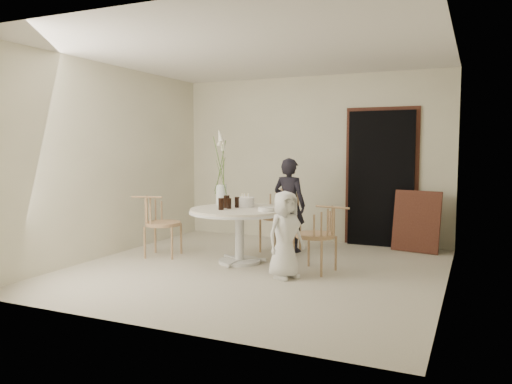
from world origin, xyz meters
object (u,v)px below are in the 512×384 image
at_px(table, 239,217).
at_px(girl, 289,205).
at_px(chair_left, 155,217).
at_px(flower_vase, 221,178).
at_px(chair_right, 324,229).
at_px(birthday_cake, 244,202).
at_px(boy, 285,235).
at_px(chair_far, 285,209).

bearing_deg(table, girl, 70.56).
xyz_separation_m(chair_left, flower_vase, (0.86, 0.39, 0.55)).
distance_m(chair_right, girl, 1.34).
xyz_separation_m(girl, flower_vase, (-0.76, -0.69, 0.41)).
xyz_separation_m(chair_right, chair_left, (-2.46, -0.04, 0.01)).
distance_m(chair_right, flower_vase, 1.73).
bearing_deg(birthday_cake, chair_left, -166.29).
bearing_deg(flower_vase, birthday_cake, -11.38).
bearing_deg(girl, flower_vase, 50.12).
bearing_deg(boy, chair_far, 49.01).
bearing_deg(chair_right, girl, -130.64).
bearing_deg(chair_far, girl, -26.58).
xyz_separation_m(chair_right, flower_vase, (-1.59, 0.35, 0.56)).
relative_size(chair_right, chair_left, 0.98).
bearing_deg(chair_left, boy, -114.54).
relative_size(chair_left, birthday_cake, 3.16).
bearing_deg(chair_right, boy, -28.07).
xyz_separation_m(chair_right, birthday_cake, (-1.20, 0.27, 0.25)).
bearing_deg(chair_right, flower_vase, -91.56).
distance_m(birthday_cake, flower_vase, 0.51).
distance_m(chair_right, boy, 0.54).
relative_size(girl, flower_vase, 1.30).
height_order(girl, birthday_cake, girl).
xyz_separation_m(boy, birthday_cake, (-0.86, 0.69, 0.28)).
bearing_deg(flower_vase, table, -33.94).
bearing_deg(table, chair_right, -3.32).
xyz_separation_m(table, flower_vase, (-0.42, 0.28, 0.49)).
height_order(chair_far, flower_vase, flower_vase).
relative_size(table, chair_right, 1.59).
distance_m(chair_left, birthday_cake, 1.32).
xyz_separation_m(table, birthday_cake, (-0.02, 0.20, 0.18)).
xyz_separation_m(chair_far, flower_vase, (-0.67, -0.76, 0.49)).
relative_size(table, boy, 1.29).
xyz_separation_m(table, chair_far, (0.25, 1.04, -0.00)).
bearing_deg(chair_right, table, -82.51).
bearing_deg(chair_right, chair_far, -129.27).
bearing_deg(flower_vase, boy, -31.56).
relative_size(chair_far, boy, 0.92).
xyz_separation_m(boy, flower_vase, (-1.26, 0.77, 0.59)).
xyz_separation_m(table, boy, (0.84, -0.49, -0.10)).
distance_m(table, chair_left, 1.29).
height_order(chair_right, boy, boy).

